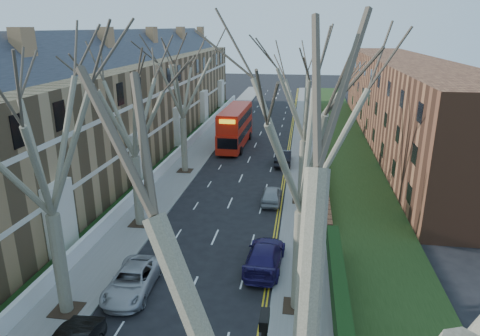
% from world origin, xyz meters
% --- Properties ---
extents(pavement_left, '(3.00, 102.00, 0.12)m').
position_xyz_m(pavement_left, '(-6.00, 39.00, 0.06)').
color(pavement_left, slate).
rests_on(pavement_left, ground).
extents(pavement_right, '(3.00, 102.00, 0.12)m').
position_xyz_m(pavement_right, '(6.00, 39.00, 0.06)').
color(pavement_right, slate).
rests_on(pavement_right, ground).
extents(terrace_left, '(9.70, 78.00, 13.60)m').
position_xyz_m(terrace_left, '(-13.65, 31.00, 5.53)').
color(terrace_left, '#94734B').
rests_on(terrace_left, ground).
extents(flats_right, '(13.97, 54.00, 10.00)m').
position_xyz_m(flats_right, '(17.46, 43.00, 4.98)').
color(flats_right, brown).
rests_on(flats_right, ground).
extents(front_wall_left, '(0.30, 78.00, 1.00)m').
position_xyz_m(front_wall_left, '(-7.65, 31.00, 0.62)').
color(front_wall_left, white).
rests_on(front_wall_left, ground).
extents(grass_verge_right, '(6.00, 102.00, 0.06)m').
position_xyz_m(grass_verge_right, '(10.50, 39.00, 0.15)').
color(grass_verge_right, '#1D3312').
rests_on(grass_verge_right, ground).
extents(tree_left_mid, '(10.50, 10.50, 14.71)m').
position_xyz_m(tree_left_mid, '(-5.70, 6.00, 9.56)').
color(tree_left_mid, brown).
rests_on(tree_left_mid, ground).
extents(tree_left_far, '(10.15, 10.15, 14.22)m').
position_xyz_m(tree_left_far, '(-5.70, 16.00, 9.24)').
color(tree_left_far, brown).
rests_on(tree_left_far, ground).
extents(tree_left_dist, '(10.50, 10.50, 14.71)m').
position_xyz_m(tree_left_dist, '(-5.70, 28.00, 9.56)').
color(tree_left_dist, brown).
rests_on(tree_left_dist, ground).
extents(tree_right_mid, '(10.50, 10.50, 14.71)m').
position_xyz_m(tree_right_mid, '(5.70, 8.00, 9.56)').
color(tree_right_mid, brown).
rests_on(tree_right_mid, ground).
extents(tree_right_far, '(10.15, 10.15, 14.22)m').
position_xyz_m(tree_right_far, '(5.70, 22.00, 9.24)').
color(tree_right_far, brown).
rests_on(tree_right_far, ground).
extents(double_decker_bus, '(2.93, 10.84, 4.52)m').
position_xyz_m(double_decker_bus, '(-2.32, 38.17, 2.22)').
color(double_decker_bus, red).
rests_on(double_decker_bus, ground).
extents(car_left_far, '(2.41, 4.89, 1.33)m').
position_xyz_m(car_left_far, '(-3.10, 8.18, 0.67)').
color(car_left_far, '#A8A9AE').
rests_on(car_left_far, ground).
extents(car_right_near, '(2.33, 5.22, 1.49)m').
position_xyz_m(car_right_near, '(3.70, 11.69, 0.74)').
color(car_right_near, '#1F164F').
rests_on(car_right_near, ground).
extents(car_right_mid, '(1.60, 3.90, 1.32)m').
position_xyz_m(car_right_mid, '(3.31, 21.62, 0.66)').
color(car_right_mid, gray).
rests_on(car_right_mid, ground).
extents(car_right_far, '(1.71, 4.70, 1.54)m').
position_xyz_m(car_right_far, '(3.70, 31.97, 0.77)').
color(car_right_far, black).
rests_on(car_right_far, ground).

